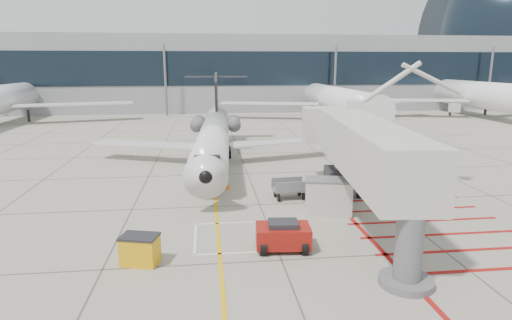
{
  "coord_description": "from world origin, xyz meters",
  "views": [
    {
      "loc": [
        -3.31,
        -21.92,
        8.85
      ],
      "look_at": [
        0.0,
        6.0,
        2.5
      ],
      "focal_mm": 30.0,
      "sensor_mm": 36.0,
      "label": 1
    }
  ],
  "objects": [
    {
      "name": "jet_bridge",
      "position": [
        5.34,
        -0.32,
        3.81
      ],
      "size": [
        10.95,
        19.88,
        7.62
      ],
      "primitive_type": null,
      "rotation": [
        0.0,
        0.0,
        -0.1
      ],
      "color": "beige",
      "rests_on": "ground_plane"
    },
    {
      "name": "pushback_tug",
      "position": [
        0.28,
        -2.81,
        0.76
      ],
      "size": [
        2.74,
        1.85,
        1.52
      ],
      "primitive_type": null,
      "rotation": [
        0.0,
        0.0,
        -0.09
      ],
      "color": "maroon",
      "rests_on": "ground_plane"
    },
    {
      "name": "ground_plane",
      "position": [
        0.0,
        0.0,
        0.0
      ],
      "size": [
        260.0,
        260.0,
        0.0
      ],
      "primitive_type": "plane",
      "color": "gray",
      "rests_on": "ground"
    },
    {
      "name": "bg_aircraft_c",
      "position": [
        16.97,
        46.0,
        5.93
      ],
      "size": [
        35.58,
        39.54,
        11.86
      ],
      "primitive_type": null,
      "color": "silver",
      "rests_on": "ground_plane"
    },
    {
      "name": "baggage_cart",
      "position": [
        2.14,
        5.1,
        0.68
      ],
      "size": [
        2.25,
        1.52,
        1.36
      ],
      "primitive_type": null,
      "rotation": [
        0.0,
        0.0,
        0.07
      ],
      "color": "slate",
      "rests_on": "ground_plane"
    },
    {
      "name": "cone_nose",
      "position": [
        -4.1,
        7.05,
        0.26
      ],
      "size": [
        0.38,
        0.38,
        0.53
      ],
      "primitive_type": "cone",
      "color": "orange",
      "rests_on": "ground_plane"
    },
    {
      "name": "spill_bin",
      "position": [
        -6.39,
        -3.57,
        0.69
      ],
      "size": [
        1.81,
        1.43,
        1.37
      ],
      "primitive_type": null,
      "rotation": [
        0.0,
        0.0,
        -0.26
      ],
      "color": "#E0A00C",
      "rests_on": "ground_plane"
    },
    {
      "name": "cone_side",
      "position": [
        -1.85,
        7.79,
        0.25
      ],
      "size": [
        0.37,
        0.37,
        0.51
      ],
      "primitive_type": "cone",
      "color": "orange",
      "rests_on": "ground_plane"
    },
    {
      "name": "regional_jet",
      "position": [
        -2.81,
        13.04,
        3.84
      ],
      "size": [
        24.83,
        30.55,
        7.68
      ],
      "primitive_type": null,
      "rotation": [
        0.0,
        0.0,
        -0.06
      ],
      "color": "silver",
      "rests_on": "ground_plane"
    },
    {
      "name": "terminal_glass_band",
      "position": [
        10.0,
        55.95,
        8.0
      ],
      "size": [
        180.0,
        0.1,
        6.0
      ],
      "primitive_type": "cube",
      "color": "black",
      "rests_on": "ground_plane"
    },
    {
      "name": "terminal_building",
      "position": [
        10.0,
        70.0,
        7.0
      ],
      "size": [
        180.0,
        28.0,
        14.0
      ],
      "primitive_type": "cube",
      "color": "gray",
      "rests_on": "ground_plane"
    },
    {
      "name": "bg_aircraft_d",
      "position": [
        42.48,
        46.0,
        6.6
      ],
      "size": [
        39.6,
        43.99,
        13.2
      ],
      "primitive_type": null,
      "color": "silver",
      "rests_on": "ground_plane"
    },
    {
      "name": "ground_power_unit",
      "position": [
        3.89,
        1.92,
        1.07
      ],
      "size": [
        2.98,
        2.12,
        2.14
      ],
      "primitive_type": null,
      "rotation": [
        0.0,
        0.0,
        -0.21
      ],
      "color": "beige",
      "rests_on": "ground_plane"
    }
  ]
}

